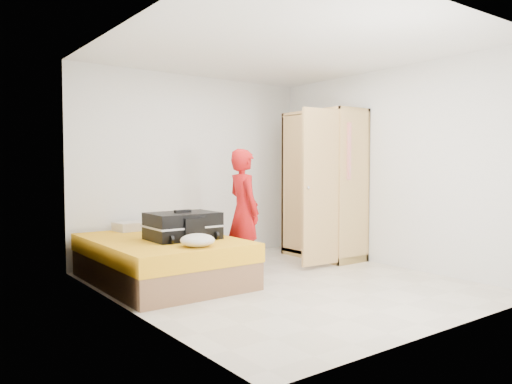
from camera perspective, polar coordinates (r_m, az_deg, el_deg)
room at (r=5.54m, az=3.14°, el=2.78°), size 4.00×4.02×2.60m
bed at (r=5.83m, az=-10.73°, el=-7.62°), size 1.42×2.02×0.50m
wardrobe at (r=7.16m, az=7.68°, el=0.40°), size 1.17×1.20×2.10m
person at (r=6.11m, az=-1.41°, el=-2.23°), size 0.44×0.60×1.53m
suitcase at (r=5.66m, az=-8.35°, el=-3.85°), size 0.78×0.59×0.33m
round_cushion at (r=5.11m, az=-6.70°, el=-5.50°), size 0.35×0.35×0.13m
pillow at (r=6.58m, az=-13.31°, el=-3.76°), size 0.62×0.37×0.11m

